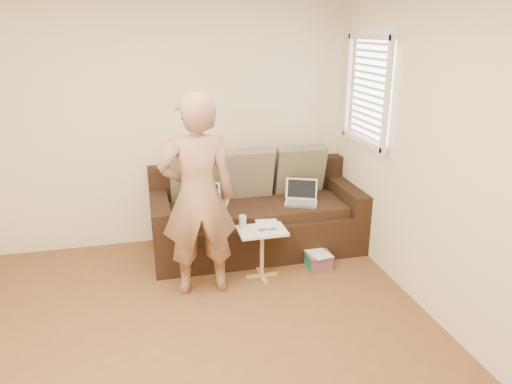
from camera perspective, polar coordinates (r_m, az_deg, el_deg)
floor at (r=3.63m, az=-7.43°, el=-20.04°), size 4.50×4.50×0.00m
wall_back at (r=5.16m, az=-11.05°, el=7.77°), size 4.00×0.00×4.00m
wall_right at (r=3.73m, az=23.76°, el=2.18°), size 0.00×4.50×4.50m
window_blinds at (r=4.87m, az=13.24°, el=11.74°), size 0.12×0.88×1.08m
sofa at (r=5.08m, az=0.08°, el=-2.36°), size 2.20×0.95×0.85m
pillow_left at (r=5.07m, az=-7.14°, el=1.82°), size 0.55×0.29×0.57m
pillow_mid at (r=5.14m, az=-1.01°, el=2.20°), size 0.55×0.27×0.57m
pillow_right at (r=5.31m, az=5.28°, el=2.69°), size 0.55×0.28×0.57m
laptop_silver at (r=5.04m, az=5.40°, el=-1.44°), size 0.41×0.36×0.23m
laptop_white at (r=4.84m, az=-5.89°, el=-2.35°), size 0.37×0.28×0.26m
person at (r=4.12m, az=-6.98°, el=-0.54°), size 0.67×0.45×1.81m
side_table at (r=4.57m, az=0.71°, el=-7.34°), size 0.45×0.31×0.49m
drinking_glass at (r=4.49m, az=-1.62°, el=-3.56°), size 0.07×0.07×0.12m
scissors at (r=4.45m, az=1.38°, el=-4.51°), size 0.19×0.12×0.02m
paper_on_table at (r=4.56m, az=1.38°, el=-3.98°), size 0.25×0.33×0.00m
striped_box at (r=4.86m, az=7.46°, el=-8.06°), size 0.24×0.24×0.15m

